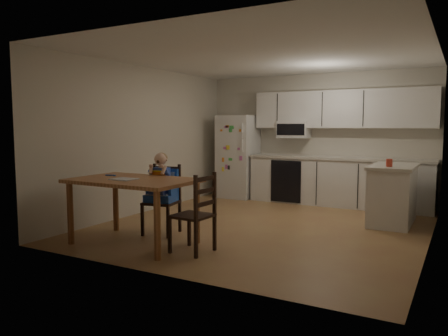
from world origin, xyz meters
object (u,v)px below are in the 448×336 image
red_cup (389,163)px  chair_side (199,208)px  dining_table (133,188)px  chair_booster (163,185)px  kitchen_island (393,194)px  refrigerator (238,157)px

red_cup → chair_side: red_cup is taller
dining_table → red_cup: bearing=43.2°
chair_side → chair_booster: bearing=-117.5°
chair_booster → kitchen_island: bearing=28.3°
refrigerator → red_cup: size_ratio=15.03×
chair_booster → chair_side: bearing=-41.7°
kitchen_island → refrigerator: bearing=161.8°
refrigerator → chair_side: (1.44, -3.82, -0.31)m
dining_table → chair_booster: 0.62m
dining_table → chair_side: bearing=2.7°
dining_table → chair_side: 0.96m
chair_booster → chair_side: (0.95, -0.57, -0.14)m
dining_table → chair_side: chair_side is taller
refrigerator → chair_booster: size_ratio=1.51×
red_cup → refrigerator: bearing=156.9°
chair_booster → chair_side: 1.12m
red_cup → kitchen_island: bearing=85.5°
red_cup → chair_booster: chair_booster is taller
kitchen_island → red_cup: bearing=-94.5°
refrigerator → kitchen_island: size_ratio=1.40×
refrigerator → chair_side: 4.10m
kitchen_island → chair_booster: chair_booster is taller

